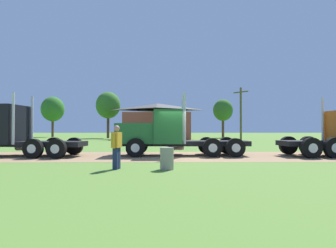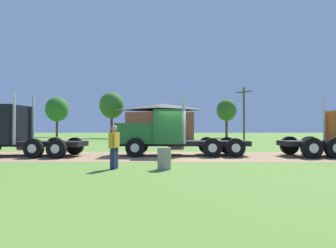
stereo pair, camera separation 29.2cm
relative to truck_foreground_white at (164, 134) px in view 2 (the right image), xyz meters
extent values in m
plane|color=#577C31|center=(0.98, -0.48, -1.23)|extent=(200.00, 200.00, 0.00)
cube|color=#977552|center=(0.98, -0.48, -1.23)|extent=(120.00, 5.93, 0.01)
cube|color=black|center=(1.06, -0.02, -0.52)|extent=(7.63, 1.55, 0.28)
cube|color=#23662D|center=(-1.66, -0.01, 0.05)|extent=(2.19, 1.98, 1.15)
cube|color=silver|center=(-2.79, 0.00, -0.34)|extent=(0.17, 2.16, 0.32)
cube|color=#23662D|center=(0.22, -0.02, 0.43)|extent=(1.59, 2.26, 1.91)
cube|color=#2D3D4C|center=(-0.59, -0.01, 0.81)|extent=(0.05, 1.88, 0.84)
cylinder|color=silver|center=(1.13, -0.91, 0.91)|extent=(0.14, 0.14, 2.87)
cylinder|color=silver|center=(1.14, 0.87, 0.91)|extent=(0.14, 0.14, 2.87)
cylinder|color=silver|center=(0.70, 0.97, -0.74)|extent=(1.00, 0.53, 0.52)
cylinder|color=black|center=(-1.55, -1.13, -0.71)|extent=(1.04, 0.31, 1.04)
cylinder|color=silver|center=(-1.56, -1.29, -0.71)|extent=(0.47, 0.04, 0.47)
cylinder|color=black|center=(-1.54, 1.12, -0.71)|extent=(1.04, 0.31, 1.04)
cylinder|color=silver|center=(-1.54, 1.28, -0.71)|extent=(0.47, 0.04, 0.47)
cylinder|color=black|center=(3.87, -1.16, -0.71)|extent=(1.04, 0.31, 1.04)
cylinder|color=silver|center=(3.87, -1.32, -0.71)|extent=(0.47, 0.04, 0.47)
cylinder|color=black|center=(3.88, 1.09, -0.71)|extent=(1.04, 0.31, 1.04)
cylinder|color=silver|center=(3.88, 1.25, -0.71)|extent=(0.47, 0.04, 0.47)
cylinder|color=black|center=(2.62, -1.15, -0.71)|extent=(1.04, 0.31, 1.04)
cylinder|color=silver|center=(2.62, -1.31, -0.71)|extent=(0.47, 0.04, 0.47)
cylinder|color=black|center=(2.63, 1.09, -0.71)|extent=(1.04, 0.31, 1.04)
cylinder|color=silver|center=(2.63, 1.25, -0.71)|extent=(0.47, 0.04, 0.47)
cylinder|color=silver|center=(9.59, 0.51, 0.85)|extent=(0.14, 0.14, 2.69)
cylinder|color=black|center=(7.54, 0.62, -0.69)|extent=(1.11, 0.37, 1.10)
cylinder|color=silver|center=(7.53, 0.78, -0.69)|extent=(0.49, 0.07, 0.49)
cylinder|color=black|center=(7.70, -1.77, -0.69)|extent=(1.11, 0.37, 1.10)
cylinder|color=silver|center=(7.71, -1.93, -0.69)|extent=(0.49, 0.07, 0.49)
cylinder|color=black|center=(8.79, 0.70, -0.69)|extent=(1.11, 0.37, 1.10)
cylinder|color=silver|center=(8.78, 0.86, -0.69)|extent=(0.49, 0.07, 0.49)
cylinder|color=black|center=(8.95, -1.69, -0.69)|extent=(1.11, 0.37, 1.10)
cube|color=black|center=(-8.16, -0.37, -0.53)|extent=(7.43, 2.14, 0.28)
cube|color=black|center=(-9.02, -0.30, 0.56)|extent=(2.00, 2.45, 2.18)
cylinder|color=silver|center=(-8.07, -1.30, 0.87)|extent=(0.14, 0.14, 2.80)
cylinder|color=silver|center=(-7.92, 0.53, 0.87)|extent=(0.14, 0.14, 2.80)
cylinder|color=silver|center=(-8.39, 0.66, -0.74)|extent=(1.04, 0.60, 0.52)
cylinder|color=black|center=(-5.60, -1.74, -0.72)|extent=(1.05, 0.38, 1.03)
cylinder|color=silver|center=(-5.61, -1.90, -0.72)|extent=(0.47, 0.08, 0.46)
cylinder|color=black|center=(-5.41, 0.56, -0.72)|extent=(1.05, 0.38, 1.03)
cylinder|color=silver|center=(-5.39, 0.72, -0.72)|extent=(0.47, 0.08, 0.46)
cylinder|color=black|center=(-6.84, -1.64, -0.72)|extent=(1.05, 0.38, 1.03)
cylinder|color=silver|center=(-6.86, -1.80, -0.72)|extent=(0.47, 0.08, 0.46)
cylinder|color=black|center=(-6.65, 0.66, -0.72)|extent=(1.05, 0.38, 1.03)
cylinder|color=silver|center=(-6.64, 0.82, -0.72)|extent=(0.47, 0.08, 0.46)
cube|color=gold|center=(-1.82, -5.61, -0.11)|extent=(0.36, 0.51, 0.59)
sphere|color=#C27A81|center=(-1.82, -5.61, 0.33)|extent=(0.22, 0.22, 0.22)
cube|color=#1E284C|center=(-1.80, -5.51, -0.82)|extent=(0.21, 0.20, 0.83)
cube|color=#1E284C|center=(-1.84, -5.71, -0.82)|extent=(0.21, 0.20, 0.83)
cylinder|color=gold|center=(-1.76, -5.33, -0.14)|extent=(0.10, 0.10, 0.56)
cylinder|color=gold|center=(-1.88, -5.89, -0.14)|extent=(0.10, 0.10, 0.56)
cylinder|color=gray|center=(0.11, -5.72, -0.82)|extent=(0.52, 0.52, 0.84)
cube|color=#98463A|center=(-1.07, 27.07, 0.74)|extent=(9.86, 7.32, 3.95)
pyramid|color=#434343|center=(-1.07, 27.07, 3.74)|extent=(10.35, 7.69, 1.02)
cube|color=black|center=(-2.58, 23.46, -0.13)|extent=(1.80, 0.08, 2.20)
cylinder|color=brown|center=(10.06, 20.60, 2.27)|extent=(0.26, 0.26, 7.01)
cube|color=brown|center=(10.06, 20.60, 5.18)|extent=(1.52, 1.78, 0.14)
cylinder|color=#513823|center=(-21.60, 38.37, 0.59)|extent=(0.44, 0.44, 3.66)
ellipsoid|color=#2D6C24|center=(-21.60, 38.37, 4.16)|extent=(4.34, 4.34, 4.77)
cylinder|color=#513823|center=(-9.60, 31.75, 0.74)|extent=(0.44, 0.44, 3.95)
ellipsoid|color=#346E25|center=(-9.60, 31.75, 4.36)|extent=(4.12, 4.12, 4.53)
cylinder|color=#513823|center=(10.38, 33.59, 0.51)|extent=(0.44, 0.44, 3.49)
ellipsoid|color=#316723|center=(10.38, 33.59, 3.65)|extent=(3.48, 3.48, 3.83)
camera|label=1|loc=(0.02, -16.50, 0.30)|focal=30.30mm
camera|label=2|loc=(0.31, -16.50, 0.30)|focal=30.30mm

